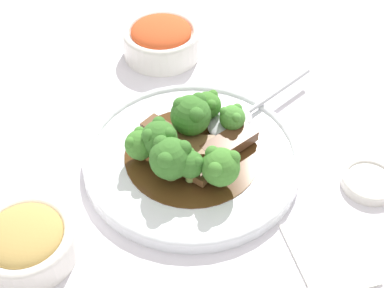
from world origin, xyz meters
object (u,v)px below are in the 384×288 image
Objects in this scene: beef_strip_0 at (164,133)px; side_bowl_appetizer at (26,241)px; broccoli_floret_0 at (232,117)px; sauce_dish at (369,182)px; broccoli_floret_6 at (191,115)px; broccoli_floret_3 at (208,105)px; broccoli_floret_4 at (140,144)px; beef_strip_3 at (229,143)px; main_plate at (192,157)px; broccoli_floret_1 at (159,138)px; beef_strip_2 at (204,167)px; broccoli_floret_5 at (170,158)px; serving_spoon at (237,118)px; broccoli_floret_2 at (221,166)px; side_bowl_kimchi at (162,39)px; broccoli_floret_7 at (190,164)px; beef_strip_1 at (192,148)px.

side_bowl_appetizer is at bearing -63.21° from beef_strip_0.
sauce_dish is (0.13, 0.12, -0.04)m from broccoli_floret_0.
broccoli_floret_6 is at bearing -103.54° from broccoli_floret_0.
broccoli_floret_4 is (0.03, -0.10, -0.00)m from broccoli_floret_3.
main_plate is at bearing -101.49° from beef_strip_3.
broccoli_floret_1 is at bearing -27.53° from beef_strip_0.
broccoli_floret_5 is at bearing -98.11° from beef_strip_2.
serving_spoon is at bearing 130.18° from beef_strip_2.
broccoli_floret_1 is 0.96× the size of broccoli_floret_5.
broccoli_floret_6 reaches higher than broccoli_floret_5.
broccoli_floret_0 reaches higher than sauce_dish.
broccoli_floret_2 is 0.06m from broccoli_floret_5.
beef_strip_2 is 0.05m from beef_strip_3.
broccoli_floret_6 reaches higher than side_bowl_kimchi.
beef_strip_3 is 1.50× the size of broccoli_floret_1.
broccoli_floret_1 is at bearing -67.35° from broccoli_floret_6.
broccoli_floret_6 is (-0.02, 0.05, 0.00)m from broccoli_floret_1.
broccoli_floret_0 is 0.03m from serving_spoon.
broccoli_floret_7 reaches higher than beef_strip_0.
broccoli_floret_6 is 1.38× the size of broccoli_floret_7.
side_bowl_appetizer is at bearing -74.96° from main_plate.
broccoli_floret_4 is at bearing -25.95° from side_bowl_kimchi.
broccoli_floret_7 is 0.36× the size of side_bowl_kimchi.
beef_strip_0 is 0.07m from broccoli_floret_5.
broccoli_floret_0 is at bearing 4.72° from side_bowl_kimchi.
broccoli_floret_6 reaches higher than broccoli_floret_1.
broccoli_floret_3 is at bearing -0.75° from side_bowl_kimchi.
broccoli_floret_2 reaches higher than main_plate.
beef_strip_2 is at bearing -9.03° from side_bowl_kimchi.
serving_spoon is (-0.03, 0.08, 0.02)m from main_plate.
broccoli_floret_0 is 0.74× the size of broccoli_floret_1.
broccoli_floret_0 is 0.33× the size of side_bowl_kimchi.
broccoli_floret_5 is at bearing -111.74° from sauce_dish.
broccoli_floret_2 reaches higher than beef_strip_1.
broccoli_floret_5 is 0.13m from serving_spoon.
broccoli_floret_7 is 0.65× the size of sauce_dish.
beef_strip_0 is 0.11m from broccoli_floret_2.
beef_strip_2 is at bearing -158.42° from broccoli_floret_2.
sauce_dish is at bearing 37.32° from serving_spoon.
beef_strip_0 is 0.79× the size of beef_strip_3.
side_bowl_kimchi is at bearing 170.97° from beef_strip_2.
main_plate is 2.55× the size of side_bowl_appetizer.
broccoli_floret_6 is 0.56× the size of side_bowl_appetizer.
broccoli_floret_0 is 0.66× the size of broccoli_floret_6.
side_bowl_appetizer is (0.07, -0.28, -0.02)m from broccoli_floret_0.
broccoli_floret_1 reaches higher than main_plate.
beef_strip_3 is (-0.02, 0.04, 0.00)m from beef_strip_2.
broccoli_floret_4 reaches higher than side_bowl_appetizer.
beef_strip_3 is at bearing 78.51° from main_plate.
serving_spoon is 0.18m from sauce_dish.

